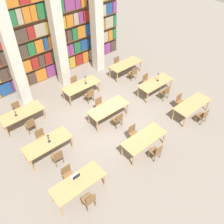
# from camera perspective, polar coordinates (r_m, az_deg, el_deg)

# --- Properties ---
(ground_plane) EXTENTS (40.00, 40.00, 0.00)m
(ground_plane) POSITION_cam_1_polar(r_m,az_deg,el_deg) (12.97, -0.72, -1.69)
(ground_plane) COLOR gray
(bookshelf_bank) EXTENTS (10.25, 0.35, 5.50)m
(bookshelf_bank) POSITION_cam_1_polar(r_m,az_deg,el_deg) (15.31, -14.47, 16.83)
(bookshelf_bank) COLOR brown
(bookshelf_bank) RESTS_ON ground_plane
(pillar_left) EXTENTS (0.57, 0.57, 6.00)m
(pillar_left) POSITION_cam_1_polar(r_m,az_deg,el_deg) (13.36, -21.94, 12.53)
(pillar_left) COLOR beige
(pillar_left) RESTS_ON ground_plane
(pillar_center) EXTENTS (0.57, 0.57, 6.00)m
(pillar_center) POSITION_cam_1_polar(r_m,az_deg,el_deg) (14.22, -12.20, 16.44)
(pillar_center) COLOR beige
(pillar_center) RESTS_ON ground_plane
(pillar_right) EXTENTS (0.57, 0.57, 6.00)m
(pillar_right) POSITION_cam_1_polar(r_m,az_deg,el_deg) (15.47, -3.50, 19.45)
(pillar_right) COLOR beige
(pillar_right) RESTS_ON ground_plane
(reading_table_0) EXTENTS (2.13, 0.87, 0.77)m
(reading_table_0) POSITION_cam_1_polar(r_m,az_deg,el_deg) (9.88, -7.75, -15.83)
(reading_table_0) COLOR tan
(reading_table_0) RESTS_ON ground_plane
(chair_0) EXTENTS (0.42, 0.40, 0.88)m
(chair_0) POSITION_cam_1_polar(r_m,az_deg,el_deg) (9.73, -5.22, -19.38)
(chair_0) COLOR brown
(chair_0) RESTS_ON ground_plane
(chair_1) EXTENTS (0.42, 0.40, 0.88)m
(chair_1) POSITION_cam_1_polar(r_m,az_deg,el_deg) (10.41, -10.01, -13.81)
(chair_1) COLOR brown
(chair_1) RESTS_ON ground_plane
(laptop) EXTENTS (0.32, 0.22, 0.21)m
(laptop) POSITION_cam_1_polar(r_m,az_deg,el_deg) (9.91, -8.33, -14.35)
(laptop) COLOR silver
(laptop) RESTS_ON reading_table_0
(reading_table_1) EXTENTS (2.13, 0.87, 0.77)m
(reading_table_1) POSITION_cam_1_polar(r_m,az_deg,el_deg) (11.20, 7.37, -6.17)
(reading_table_1) COLOR tan
(reading_table_1) RESTS_ON ground_plane
(chair_2) EXTENTS (0.42, 0.40, 0.88)m
(chair_2) POSITION_cam_1_polar(r_m,az_deg,el_deg) (11.10, 10.09, -8.88)
(chair_2) COLOR brown
(chair_2) RESTS_ON ground_plane
(chair_3) EXTENTS (0.42, 0.40, 0.88)m
(chair_3) POSITION_cam_1_polar(r_m,az_deg,el_deg) (11.69, 4.92, -4.76)
(chair_3) COLOR brown
(chair_3) RESTS_ON ground_plane
(reading_table_2) EXTENTS (2.13, 0.87, 0.77)m
(reading_table_2) POSITION_cam_1_polar(r_m,az_deg,el_deg) (13.40, 17.86, 1.53)
(reading_table_2) COLOR tan
(reading_table_2) RESTS_ON ground_plane
(chair_4) EXTENTS (0.42, 0.40, 0.88)m
(chair_4) POSITION_cam_1_polar(r_m,az_deg,el_deg) (13.28, 20.06, -0.76)
(chair_4) COLOR brown
(chair_4) RESTS_ON ground_plane
(chair_5) EXTENTS (0.42, 0.40, 0.88)m
(chair_5) POSITION_cam_1_polar(r_m,az_deg,el_deg) (13.79, 15.29, 2.36)
(chair_5) COLOR brown
(chair_5) RESTS_ON ground_plane
(reading_table_3) EXTENTS (2.13, 0.87, 0.77)m
(reading_table_3) POSITION_cam_1_polar(r_m,az_deg,el_deg) (11.29, -14.51, -7.03)
(reading_table_3) COLOR tan
(reading_table_3) RESTS_ON ground_plane
(chair_6) EXTENTS (0.42, 0.40, 0.88)m
(chair_6) POSITION_cam_1_polar(r_m,az_deg,el_deg) (11.02, -12.35, -9.91)
(chair_6) COLOR brown
(chair_6) RESTS_ON ground_plane
(chair_7) EXTENTS (0.42, 0.40, 0.88)m
(chair_7) POSITION_cam_1_polar(r_m,az_deg,el_deg) (11.92, -15.86, -5.54)
(chair_7) COLOR brown
(chair_7) RESTS_ON ground_plane
(desk_lamp_0) EXTENTS (0.14, 0.14, 0.44)m
(desk_lamp_0) POSITION_cam_1_polar(r_m,az_deg,el_deg) (11.04, -14.39, -5.54)
(desk_lamp_0) COLOR #232328
(desk_lamp_0) RESTS_ON reading_table_3
(reading_table_4) EXTENTS (2.13, 0.87, 0.77)m
(reading_table_4) POSITION_cam_1_polar(r_m,az_deg,el_deg) (12.54, -0.84, 0.75)
(reading_table_4) COLOR tan
(reading_table_4) RESTS_ON ground_plane
(chair_8) EXTENTS (0.42, 0.40, 0.88)m
(chair_8) POSITION_cam_1_polar(r_m,az_deg,el_deg) (12.29, 1.36, -1.66)
(chair_8) COLOR brown
(chair_8) RESTS_ON ground_plane
(chair_9) EXTENTS (0.42, 0.40, 0.88)m
(chair_9) POSITION_cam_1_polar(r_m,az_deg,el_deg) (13.11, -2.76, 1.70)
(chair_9) COLOR brown
(chair_9) RESTS_ON ground_plane
(reading_table_5) EXTENTS (2.13, 0.87, 0.77)m
(reading_table_5) POSITION_cam_1_polar(r_m,az_deg,el_deg) (14.42, 9.89, 6.44)
(reading_table_5) COLOR tan
(reading_table_5) RESTS_ON ground_plane
(chair_10) EXTENTS (0.42, 0.40, 0.88)m
(chair_10) POSITION_cam_1_polar(r_m,az_deg,el_deg) (14.23, 12.01, 4.45)
(chair_10) COLOR brown
(chair_10) RESTS_ON ground_plane
(chair_11) EXTENTS (0.42, 0.40, 0.88)m
(chair_11) POSITION_cam_1_polar(r_m,az_deg,el_deg) (14.94, 7.86, 7.11)
(chair_11) COLOR brown
(chair_11) RESTS_ON ground_plane
(desk_lamp_1) EXTENTS (0.14, 0.14, 0.50)m
(desk_lamp_1) POSITION_cam_1_polar(r_m,az_deg,el_deg) (14.34, 10.52, 8.18)
(desk_lamp_1) COLOR #232328
(desk_lamp_1) RESTS_ON reading_table_5
(reading_table_6) EXTENTS (2.13, 0.87, 0.77)m
(reading_table_6) POSITION_cam_1_polar(r_m,az_deg,el_deg) (13.03, -19.91, -0.42)
(reading_table_6) COLOR tan
(reading_table_6) RESTS_ON ground_plane
(chair_12) EXTENTS (0.42, 0.40, 0.88)m
(chair_12) POSITION_cam_1_polar(r_m,az_deg,el_deg) (12.65, -18.19, -2.75)
(chair_12) COLOR brown
(chair_12) RESTS_ON ground_plane
(chair_13) EXTENTS (0.42, 0.40, 0.88)m
(chair_13) POSITION_cam_1_polar(r_m,az_deg,el_deg) (13.71, -20.80, 0.58)
(chair_13) COLOR brown
(chair_13) RESTS_ON ground_plane
(desk_lamp_2) EXTENTS (0.14, 0.14, 0.50)m
(desk_lamp_2) POSITION_cam_1_polar(r_m,az_deg,el_deg) (12.70, -21.45, 0.39)
(desk_lamp_2) COLOR #232328
(desk_lamp_2) RESTS_ON reading_table_6
(reading_table_7) EXTENTS (2.13, 0.87, 0.77)m
(reading_table_7) POSITION_cam_1_polar(r_m,az_deg,el_deg) (14.12, -7.05, 5.91)
(reading_table_7) COLOR tan
(reading_table_7) RESTS_ON ground_plane
(chair_14) EXTENTS (0.42, 0.40, 0.88)m
(chair_14) POSITION_cam_1_polar(r_m,az_deg,el_deg) (13.78, -5.13, 3.93)
(chair_14) COLOR brown
(chair_14) RESTS_ON ground_plane
(chair_15) EXTENTS (0.42, 0.40, 0.88)m
(chair_15) POSITION_cam_1_polar(r_m,az_deg,el_deg) (14.76, -8.43, 6.57)
(chair_15) COLOR brown
(chair_15) RESTS_ON ground_plane
(desk_lamp_3) EXTENTS (0.14, 0.14, 0.49)m
(desk_lamp_3) POSITION_cam_1_polar(r_m,az_deg,el_deg) (13.97, -6.11, 7.64)
(desk_lamp_3) COLOR #232328
(desk_lamp_3) RESTS_ON reading_table_7
(reading_table_8) EXTENTS (2.13, 0.87, 0.77)m
(reading_table_8) POSITION_cam_1_polar(r_m,az_deg,el_deg) (15.87, 3.11, 10.70)
(reading_table_8) COLOR tan
(reading_table_8) RESTS_ON ground_plane
(chair_16) EXTENTS (0.42, 0.40, 0.88)m
(chair_16) POSITION_cam_1_polar(r_m,az_deg,el_deg) (15.54, 4.83, 8.92)
(chair_16) COLOR brown
(chair_16) RESTS_ON ground_plane
(chair_17) EXTENTS (0.42, 0.40, 0.88)m
(chair_17) POSITION_cam_1_polar(r_m,az_deg,el_deg) (16.41, 1.31, 11.07)
(chair_17) COLOR brown
(chair_17) RESTS_ON ground_plane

